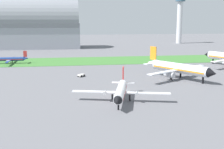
% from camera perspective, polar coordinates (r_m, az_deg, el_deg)
% --- Properties ---
extents(ground_plane, '(600.00, 600.00, 0.00)m').
position_cam_1_polar(ground_plane, '(85.12, 2.59, -3.12)').
color(ground_plane, slate).
extents(grass_taxiway_strip, '(360.00, 28.00, 0.08)m').
position_cam_1_polar(grass_taxiway_strip, '(145.29, -2.12, 2.73)').
color(grass_taxiway_strip, '#3D7533').
rests_on(grass_taxiway_strip, ground_plane).
extents(airplane_taxiing_turboprop, '(16.61, 19.43, 5.83)m').
position_cam_1_polar(airplane_taxiing_turboprop, '(143.17, -19.18, 2.86)').
color(airplane_taxiing_turboprop, navy).
rests_on(airplane_taxiing_turboprop, ground_plane).
extents(airplane_foreground_turboprop, '(24.35, 21.00, 7.42)m').
position_cam_1_polar(airplane_foreground_turboprop, '(73.49, 1.73, -3.19)').
color(airplane_foreground_turboprop, white).
rests_on(airplane_foreground_turboprop, ground_plane).
extents(airplane_midfield_jet, '(26.04, 26.06, 10.38)m').
position_cam_1_polar(airplane_midfield_jet, '(103.08, 12.80, 1.20)').
color(airplane_midfield_jet, silver).
rests_on(airplane_midfield_jet, ground_plane).
extents(baggage_cart_near_gate, '(2.91, 2.93, 0.90)m').
position_cam_1_polar(baggage_cart_near_gate, '(105.44, -6.01, -0.13)').
color(baggage_cart_near_gate, white).
rests_on(baggage_cart_near_gate, ground_plane).
extents(hangar_distant, '(63.84, 26.62, 33.19)m').
position_cam_1_polar(hangar_distant, '(213.31, -15.12, 9.16)').
color(hangar_distant, '#9399A3').
rests_on(hangar_distant, ground_plane).
extents(control_tower, '(8.00, 8.00, 38.36)m').
position_cam_1_polar(control_tower, '(254.03, 13.05, 11.02)').
color(control_tower, silver).
rests_on(control_tower, ground_plane).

